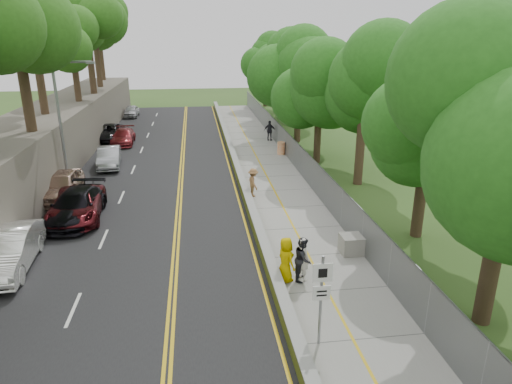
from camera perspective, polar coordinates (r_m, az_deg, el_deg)
ground at (r=17.74m, az=1.88°, el=-12.87°), size 140.00×140.00×0.00m
road at (r=31.39m, az=-12.47°, el=1.31°), size 11.20×66.00×0.04m
sidewalk at (r=31.68m, az=2.00°, el=1.94°), size 4.20×66.00×0.05m
jersey_barrier at (r=31.31m, az=-2.16°, el=2.25°), size 0.42×66.00×0.60m
rock_embankment at (r=32.62m, az=-27.06°, el=3.93°), size 5.00×66.00×4.00m
chainlink_fence at (r=31.81m, az=5.76°, el=3.76°), size 0.04×66.00×2.00m
trees_embankment at (r=31.61m, az=-28.60°, el=18.99°), size 6.40×66.00×13.00m
trees_fenceside at (r=31.40m, az=10.45°, el=14.48°), size 7.00×66.00×14.00m
streetlight at (r=30.26m, az=-22.94°, el=8.62°), size 2.52×0.22×8.00m
signpost at (r=14.42m, az=8.19°, el=-12.15°), size 0.62×0.09×3.10m
construction_barrel at (r=37.46m, az=3.15°, el=5.50°), size 0.62×0.62×1.02m
concrete_block at (r=21.08m, az=12.21°, el=-6.38°), size 1.26×0.95×0.84m
car_1 at (r=21.71m, az=-28.59°, el=-6.47°), size 2.09×5.20×1.68m
car_2 at (r=26.04m, az=-21.49°, el=-1.51°), size 2.89×5.65×1.53m
car_3 at (r=25.84m, az=-21.59°, el=-1.65°), size 2.67×5.52×1.55m
car_4 at (r=29.46m, az=-23.11°, el=0.75°), size 2.01×4.90×1.66m
car_5 at (r=35.50m, az=-17.89°, el=4.16°), size 1.99×4.56×1.46m
car_6 at (r=44.90m, az=-17.94°, el=7.12°), size 2.37×5.02×1.39m
car_7 at (r=42.67m, az=-16.26°, el=6.65°), size 1.95×4.60×1.32m
car_8 at (r=56.89m, az=-15.32°, el=9.71°), size 1.64×3.91×1.32m
painter_0 at (r=18.23m, az=3.74°, el=-8.42°), size 0.91×1.07×1.85m
painter_1 at (r=18.38m, az=5.91°, el=-8.31°), size 0.67×0.78×1.82m
painter_2 at (r=18.38m, az=5.91°, el=-8.31°), size 0.98×1.08×1.82m
painter_3 at (r=27.48m, az=-0.34°, el=1.19°), size 0.83×1.22×1.74m
person_far at (r=42.29m, az=1.74°, el=7.67°), size 1.17×0.75×1.85m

